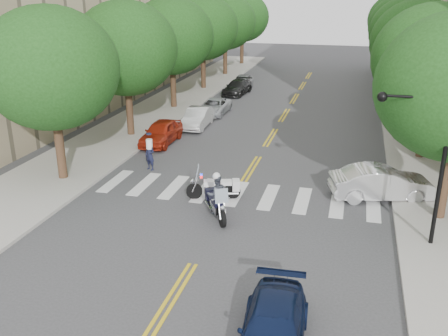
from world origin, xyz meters
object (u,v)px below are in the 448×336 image
(motorcycle_police, at_px, (216,197))
(convertible, at_px, (381,183))
(motorcycle_parked, at_px, (218,187))
(sedan_blue, at_px, (273,331))
(officer_standing, at_px, (150,155))

(motorcycle_police, height_order, convertible, motorcycle_police)
(convertible, bearing_deg, motorcycle_parked, 88.90)
(motorcycle_parked, distance_m, sedan_blue, 10.25)
(officer_standing, bearing_deg, sedan_blue, -33.43)
(motorcycle_parked, distance_m, officer_standing, 5.26)
(motorcycle_parked, height_order, sedan_blue, motorcycle_parked)
(sedan_blue, bearing_deg, motorcycle_police, 112.88)
(motorcycle_parked, height_order, officer_standing, officer_standing)
(motorcycle_police, bearing_deg, sedan_blue, 85.81)
(sedan_blue, bearing_deg, convertible, 71.72)
(motorcycle_police, height_order, motorcycle_parked, motorcycle_police)
(convertible, relative_size, sedan_blue, 1.07)
(motorcycle_parked, xyz_separation_m, officer_standing, (-4.48, 2.73, 0.25))
(motorcycle_police, xyz_separation_m, motorcycle_parked, (-0.43, 1.87, -0.34))
(officer_standing, xyz_separation_m, sedan_blue, (8.58, -12.13, -0.18))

